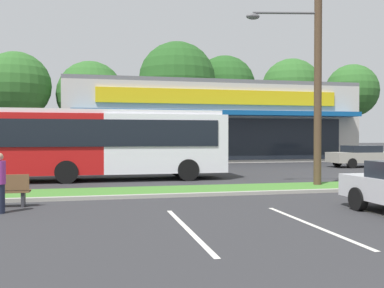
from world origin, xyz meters
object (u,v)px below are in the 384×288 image
object	(u,v)px
utility_pole	(314,58)
car_1	(364,156)
city_bus	(89,142)
bus_stop_bench	(0,190)

from	to	relation	value
utility_pole	car_1	size ratio (longest dim) A/B	2.02
city_bus	bus_stop_bench	bearing A→B (deg)	-108.08
bus_stop_bench	city_bus	bearing A→B (deg)	-108.25
car_1	city_bus	bearing A→B (deg)	-164.03
city_bus	car_1	bearing A→B (deg)	16.14
city_bus	utility_pole	bearing A→B (deg)	-28.70
city_bus	bus_stop_bench	distance (m)	7.82
utility_pole	car_1	world-z (taller)	utility_pole
utility_pole	city_bus	size ratio (longest dim) A/B	0.76
bus_stop_bench	utility_pole	bearing A→B (deg)	-167.32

